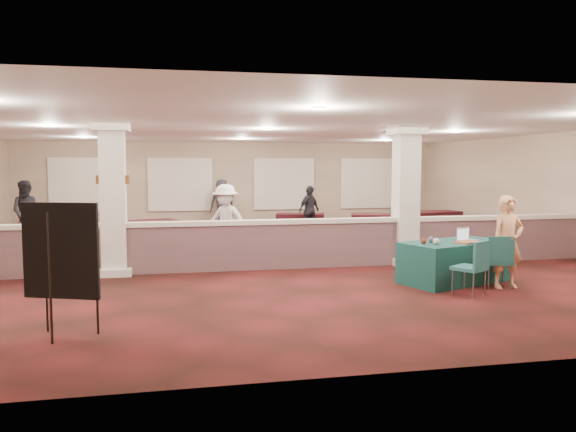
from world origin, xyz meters
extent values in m
plane|color=#491213|center=(0.00, 0.00, 0.00)|extent=(16.00, 16.00, 0.00)
cube|color=#816B59|center=(0.00, 8.00, 1.60)|extent=(16.00, 0.04, 3.20)
cube|color=#816B59|center=(0.00, -8.00, 1.60)|extent=(16.00, 0.04, 3.20)
cube|color=#816B59|center=(8.00, 0.00, 1.60)|extent=(0.04, 16.00, 3.20)
cube|color=white|center=(0.00, 0.00, 3.20)|extent=(16.00, 16.00, 0.02)
cube|color=brown|center=(0.00, -1.50, 0.50)|extent=(15.60, 0.20, 1.00)
cube|color=beige|center=(0.00, -1.50, 1.05)|extent=(15.60, 0.28, 0.10)
cube|color=silver|center=(-3.50, -1.50, 1.60)|extent=(0.50, 0.50, 3.20)
cube|color=silver|center=(-3.50, -1.50, 0.08)|extent=(0.70, 0.70, 0.16)
cube|color=silver|center=(-3.50, -1.50, 3.10)|extent=(0.72, 0.72, 0.20)
cube|color=silver|center=(3.00, -1.50, 1.60)|extent=(0.50, 0.50, 3.20)
cube|color=silver|center=(3.00, -1.50, 0.08)|extent=(0.70, 0.70, 0.16)
cube|color=silver|center=(3.00, -1.50, 3.10)|extent=(0.72, 0.72, 0.20)
cylinder|color=brown|center=(-3.78, -1.50, 2.00)|extent=(0.12, 0.12, 0.18)
cylinder|color=white|center=(-3.78, -1.50, 2.00)|extent=(0.09, 0.09, 0.10)
cylinder|color=brown|center=(-3.22, -1.50, 2.00)|extent=(0.12, 0.12, 0.18)
cylinder|color=white|center=(-3.22, -1.50, 2.00)|extent=(0.09, 0.09, 0.10)
cube|color=#0F3934|center=(3.10, -3.63, 0.40)|extent=(2.33, 1.71, 0.80)
cube|color=#226063|center=(3.66, -4.23, 0.48)|extent=(0.59, 0.59, 0.06)
cube|color=#226063|center=(3.61, -4.45, 0.75)|extent=(0.47, 0.16, 0.47)
cylinder|color=slate|center=(3.41, -4.38, 0.23)|extent=(0.03, 0.03, 0.45)
cylinder|color=slate|center=(3.81, -4.48, 0.23)|extent=(0.03, 0.03, 0.45)
cylinder|color=slate|center=(3.50, -3.99, 0.23)|extent=(0.03, 0.03, 0.45)
cylinder|color=slate|center=(3.90, -4.08, 0.23)|extent=(0.03, 0.03, 0.45)
cube|color=#226063|center=(2.83, -4.70, 0.48)|extent=(0.67, 0.67, 0.06)
cube|color=#226063|center=(2.94, -4.89, 0.74)|extent=(0.43, 0.29, 0.47)
cylinder|color=slate|center=(2.76, -4.98, 0.22)|extent=(0.03, 0.03, 0.45)
cylinder|color=slate|center=(3.11, -4.77, 0.22)|extent=(0.03, 0.03, 0.45)
cylinder|color=slate|center=(2.55, -4.63, 0.22)|extent=(0.03, 0.03, 0.45)
cylinder|color=slate|center=(2.90, -4.42, 0.22)|extent=(0.03, 0.03, 0.45)
cube|color=black|center=(-3.74, -5.92, 1.17)|extent=(1.01, 0.42, 1.27)
cylinder|color=black|center=(-4.01, -5.57, 0.85)|extent=(0.04, 0.04, 1.69)
cylinder|color=black|center=(-3.31, -5.83, 0.85)|extent=(0.04, 0.04, 1.69)
cylinder|color=black|center=(-3.83, -6.16, 0.85)|extent=(0.04, 0.04, 1.69)
imported|color=#EA8E65|center=(3.82, -4.32, 0.87)|extent=(0.64, 0.44, 1.73)
cube|color=black|center=(-5.50, 2.56, 0.38)|extent=(1.96, 1.15, 0.76)
cube|color=black|center=(2.00, 0.70, 0.35)|extent=(1.88, 1.25, 0.70)
cube|color=black|center=(4.18, 3.00, 0.39)|extent=(2.15, 1.55, 0.79)
cube|color=black|center=(-3.08, 3.20, 0.35)|extent=(1.91, 1.40, 0.70)
cube|color=black|center=(2.00, 5.10, 0.33)|extent=(1.79, 1.21, 0.66)
cube|color=black|center=(6.50, 4.21, 0.37)|extent=(1.96, 1.24, 0.74)
imported|color=black|center=(-6.50, 4.00, 0.94)|extent=(0.90, 0.51, 1.87)
imported|color=silver|center=(-1.00, 0.41, 0.91)|extent=(1.27, 1.11, 1.83)
imported|color=black|center=(2.14, 4.36, 0.82)|extent=(1.05, 0.95, 1.65)
imported|color=black|center=(-0.53, 7.00, 0.91)|extent=(0.93, 0.54, 1.82)
cube|color=silver|center=(3.43, -3.57, 0.81)|extent=(0.43, 0.36, 0.02)
cube|color=silver|center=(3.38, -3.45, 0.95)|extent=(0.35, 0.14, 0.24)
cube|color=silver|center=(3.39, -3.45, 0.93)|extent=(0.31, 0.12, 0.21)
cube|color=#CB6520|center=(3.25, -3.87, 0.82)|extent=(0.53, 0.46, 0.03)
sphere|color=beige|center=(2.57, -3.94, 0.86)|extent=(0.12, 0.12, 0.12)
sphere|color=#591911|center=(2.36, -3.84, 0.86)|extent=(0.11, 0.11, 0.11)
sphere|color=#434448|center=(2.59, -3.68, 0.86)|extent=(0.11, 0.11, 0.11)
cube|color=red|center=(3.88, -3.67, 0.81)|extent=(0.14, 0.08, 0.01)
camera|label=1|loc=(-2.28, -13.65, 2.26)|focal=35.00mm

